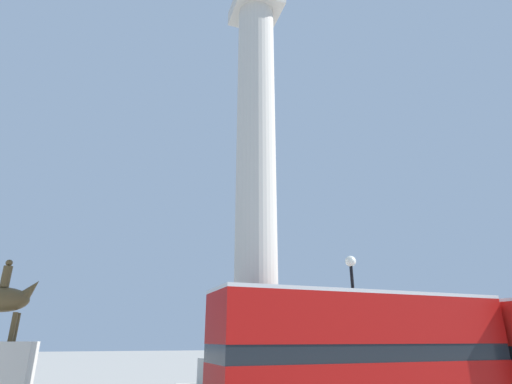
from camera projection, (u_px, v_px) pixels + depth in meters
monument_column at (256, 228)px, 18.20m from camera, size 5.61×5.61×22.26m
bus_a at (365, 353)px, 13.63m from camera, size 10.74×3.07×4.42m
street_lamp at (355, 315)px, 16.69m from camera, size 0.47×0.47×6.32m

